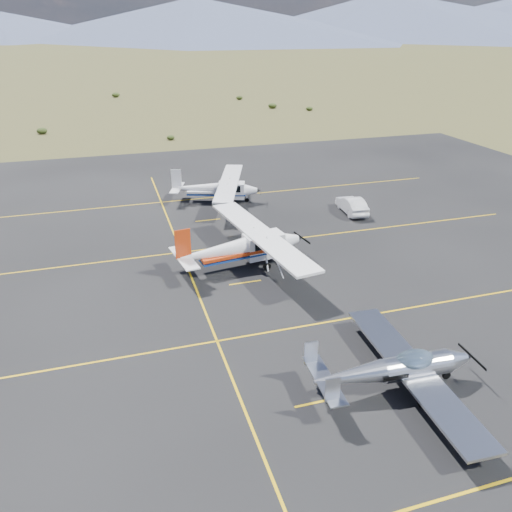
{
  "coord_description": "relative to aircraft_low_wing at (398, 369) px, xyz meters",
  "views": [
    {
      "loc": [
        -10.11,
        -18.21,
        14.29
      ],
      "look_at": [
        -2.25,
        7.69,
        1.6
      ],
      "focal_mm": 35.0,
      "sensor_mm": 36.0,
      "label": 1
    }
  ],
  "objects": [
    {
      "name": "aircraft_low_wing",
      "position": [
        0.0,
        0.0,
        0.0
      ],
      "size": [
        7.1,
        9.91,
        2.16
      ],
      "rotation": [
        0.0,
        0.0,
        -0.05
      ],
      "color": "silver",
      "rests_on": "apron"
    },
    {
      "name": "ground",
      "position": [
        -0.57,
        3.64,
        -1.03
      ],
      "size": [
        1600.0,
        1600.0,
        0.0
      ],
      "primitive_type": "plane",
      "color": "#383D1C",
      "rests_on": "ground"
    },
    {
      "name": "apron",
      "position": [
        -0.57,
        10.64,
        -1.03
      ],
      "size": [
        72.0,
        72.0,
        0.02
      ],
      "primitive_type": "cube",
      "color": "black",
      "rests_on": "ground"
    },
    {
      "name": "aircraft_cessna",
      "position": [
        -3.1,
        13.38,
        0.39
      ],
      "size": [
        7.7,
        12.72,
        3.21
      ],
      "rotation": [
        0.0,
        0.0,
        0.14
      ],
      "color": "white",
      "rests_on": "apron"
    },
    {
      "name": "sedan",
      "position": [
        8.19,
        20.42,
        -0.35
      ],
      "size": [
        1.79,
        4.2,
        1.35
      ],
      "primitive_type": "imported",
      "rotation": [
        0.0,
        0.0,
        3.05
      ],
      "color": "silver",
      "rests_on": "apron"
    },
    {
      "name": "aircraft_plain",
      "position": [
        -1.86,
        26.38,
        0.23
      ],
      "size": [
        7.81,
        11.08,
        2.85
      ],
      "rotation": [
        0.0,
        0.0,
        -0.34
      ],
      "color": "white",
      "rests_on": "apron"
    }
  ]
}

